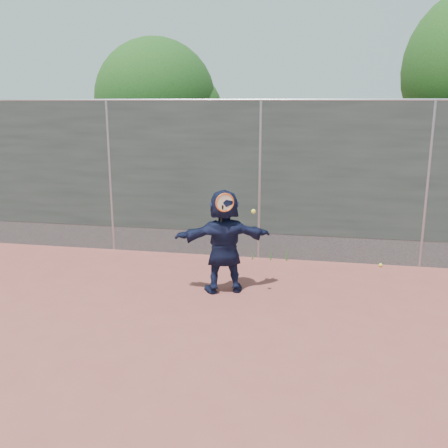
# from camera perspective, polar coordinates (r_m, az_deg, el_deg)

# --- Properties ---
(ground) EXTENTS (80.00, 80.00, 0.00)m
(ground) POSITION_cam_1_polar(r_m,az_deg,el_deg) (6.61, 0.23, -12.91)
(ground) COLOR #9E4C42
(ground) RESTS_ON ground
(player) EXTENTS (1.62, 0.97, 1.66)m
(player) POSITION_cam_1_polar(r_m,az_deg,el_deg) (7.87, -0.00, -1.96)
(player) COLOR #131936
(player) RESTS_ON ground
(ball_ground) EXTENTS (0.07, 0.07, 0.07)m
(ball_ground) POSITION_cam_1_polar(r_m,az_deg,el_deg) (9.69, 17.46, -4.49)
(ball_ground) COLOR #FBFB37
(ball_ground) RESTS_ON ground
(fence) EXTENTS (20.00, 0.06, 3.03)m
(fence) POSITION_cam_1_polar(r_m,az_deg,el_deg) (9.47, 4.11, 5.34)
(fence) COLOR #38423D
(fence) RESTS_ON ground
(swing_action) EXTENTS (0.61, 0.16, 0.51)m
(swing_action) POSITION_cam_1_polar(r_m,az_deg,el_deg) (7.51, 0.40, 2.23)
(swing_action) COLOR #ED5916
(swing_action) RESTS_ON ground
(tree_left) EXTENTS (3.15, 3.00, 4.53)m
(tree_left) POSITION_cam_1_polar(r_m,az_deg,el_deg) (12.96, -7.09, 13.57)
(tree_left) COLOR #382314
(tree_left) RESTS_ON ground
(weed_clump) EXTENTS (0.68, 0.07, 0.30)m
(weed_clump) POSITION_cam_1_polar(r_m,az_deg,el_deg) (9.65, 5.62, -3.36)
(weed_clump) COLOR #387226
(weed_clump) RESTS_ON ground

